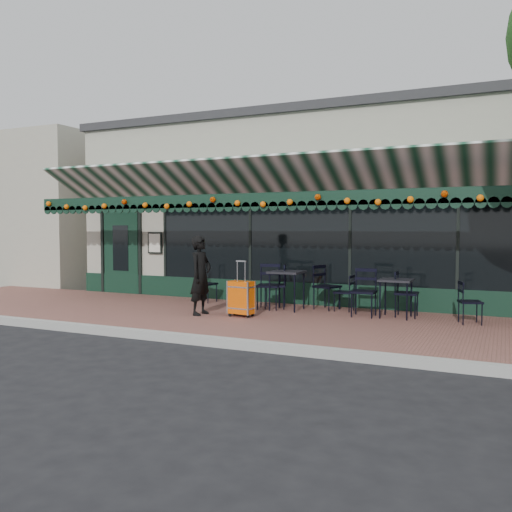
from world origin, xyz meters
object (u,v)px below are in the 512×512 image
at_px(cafe_table_a, 396,283).
at_px(chair_a_front, 364,292).
at_px(chair_b_front, 268,286).
at_px(chair_solo, 206,284).
at_px(chair_a_left, 344,293).
at_px(cafe_table_b, 287,275).
at_px(chair_b_left, 275,286).
at_px(woman, 201,275).
at_px(chair_a_right, 407,294).
at_px(chair_b_right, 327,287).
at_px(chair_a_extra, 470,302).
at_px(suitcase, 241,298).

distance_m(cafe_table_a, chair_a_front, 0.64).
height_order(chair_b_front, chair_solo, chair_b_front).
relative_size(chair_a_left, chair_a_front, 0.81).
relative_size(cafe_table_b, chair_b_left, 0.85).
distance_m(cafe_table_a, chair_b_left, 2.60).
height_order(woman, cafe_table_a, woman).
bearing_deg(chair_a_right, woman, 109.27).
distance_m(woman, chair_a_left, 3.01).
height_order(cafe_table_b, chair_b_right, chair_b_right).
relative_size(chair_a_right, chair_b_right, 0.94).
bearing_deg(cafe_table_b, chair_solo, 171.02).
bearing_deg(chair_a_right, cafe_table_b, 91.59).
relative_size(chair_a_extra, chair_solo, 0.94).
distance_m(suitcase, chair_a_front, 2.40).
xyz_separation_m(chair_a_right, chair_b_right, (-1.70, 0.27, 0.03)).
xyz_separation_m(woman, chair_a_front, (3.01, 1.14, -0.31)).
relative_size(cafe_table_b, chair_b_right, 0.86).
xyz_separation_m(chair_a_front, chair_b_right, (-0.93, 0.59, 0.00)).
height_order(cafe_table_a, cafe_table_b, cafe_table_b).
bearing_deg(chair_a_front, chair_solo, 170.44).
bearing_deg(chair_b_front, chair_a_left, 1.09).
bearing_deg(suitcase, chair_b_left, 89.40).
xyz_separation_m(chair_b_right, chair_solo, (-2.91, -0.08, -0.06)).
relative_size(chair_a_right, chair_solo, 1.08).
height_order(woman, chair_solo, woman).
distance_m(cafe_table_b, chair_a_front, 1.71).
bearing_deg(chair_b_right, chair_a_right, -80.15).
distance_m(chair_a_front, chair_b_front, 2.09).
xyz_separation_m(cafe_table_a, chair_b_left, (-2.59, 0.14, -0.19)).
height_order(chair_a_right, chair_a_extra, chair_a_right).
bearing_deg(chair_b_right, chair_a_left, -80.21).
xyz_separation_m(chair_a_right, chair_solo, (-4.61, 0.19, -0.03)).
height_order(cafe_table_a, chair_a_right, chair_a_right).
distance_m(chair_a_extra, chair_b_right, 2.94).
relative_size(chair_a_extra, chair_b_left, 0.81).
height_order(chair_b_left, chair_solo, chair_b_left).
xyz_separation_m(chair_a_extra, chair_b_front, (-4.03, 0.12, 0.10)).
height_order(woman, chair_a_left, woman).
xyz_separation_m(chair_b_left, chair_b_front, (-0.09, -0.16, 0.00)).
distance_m(chair_b_left, chair_solo, 1.85).
bearing_deg(woman, suitcase, -78.69).
xyz_separation_m(chair_b_front, chair_solo, (-1.75, 0.39, -0.07)).
bearing_deg(suitcase, cafe_table_a, 29.76).
height_order(suitcase, chair_solo, suitcase).
xyz_separation_m(suitcase, chair_a_left, (1.63, 1.54, 0.02)).
relative_size(chair_a_front, chair_b_right, 0.99).
distance_m(woman, chair_a_extra, 5.10).
bearing_deg(chair_b_left, chair_a_extra, 66.78).
bearing_deg(chair_a_extra, chair_b_left, 67.77).
bearing_deg(woman, chair_solo, 29.06).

